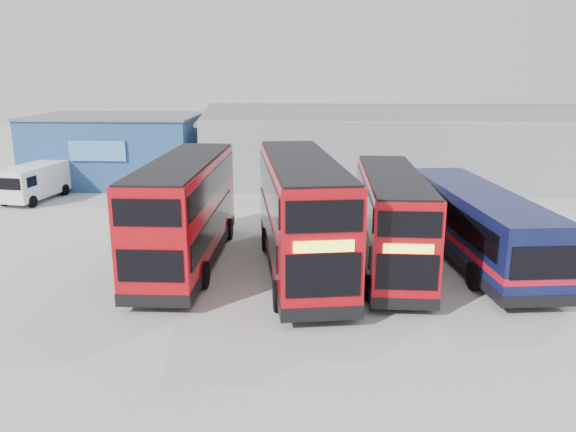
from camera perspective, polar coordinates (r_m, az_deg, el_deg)
The scene contains 8 objects.
ground_plane at distance 25.43m, azimuth 0.29°, elevation -4.79°, with size 120.00×120.00×0.00m, color #999994.
office_block at distance 44.95m, azimuth -16.88°, elevation 6.55°, with size 12.30×8.32×5.12m.
maintenance_shed at distance 44.87m, azimuth 11.80°, elevation 6.89°, with size 30.50×12.00×5.89m.
double_decker_left at distance 25.04m, azimuth -10.36°, elevation 0.27°, with size 2.88×11.19×4.72m.
double_decker_centre at distance 23.71m, azimuth 1.35°, elevation -0.03°, with size 4.53×11.93×4.93m.
double_decker_right at distance 24.43m, azimuth 10.43°, elevation -0.65°, with size 2.69×10.11×4.25m.
single_decker_blue at distance 26.60m, azimuth 18.59°, elevation -1.03°, with size 4.09×12.25×3.26m.
panel_van at distance 40.74m, azimuth -24.43°, elevation 3.25°, with size 2.88×5.58×2.33m.
Camera 1 is at (1.06, -23.94, 8.51)m, focal length 35.00 mm.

